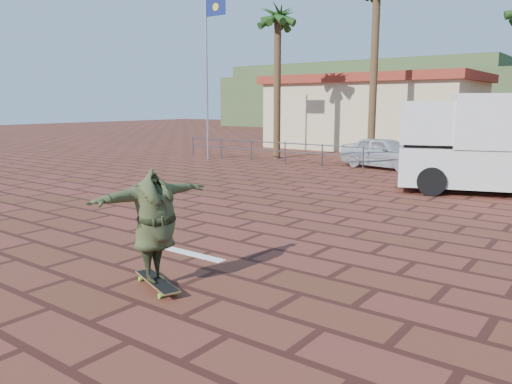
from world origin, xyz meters
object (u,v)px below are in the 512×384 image
Objects in this scene: campervan at (502,142)px; car_white at (511,149)px; car_silver at (385,153)px; longboard at (157,282)px; skateboarder at (155,226)px.

campervan reaches higher than car_white.
car_silver is at bearing 126.29° from campervan.
car_white is at bearing 106.72° from longboard.
car_white is (4.34, 3.50, 0.13)m from car_silver.
campervan is 1.61× the size of car_silver.
campervan reaches higher than car_silver.
longboard is 19.35m from car_white.
car_white is at bearing 78.34° from campervan.
car_white is (1.45, 19.28, -0.17)m from skateboarder.
longboard is 0.88m from skateboarder.
skateboarder is at bearing -120.28° from campervan.
skateboarder is 12.40m from campervan.
skateboarder reaches higher than car_silver.
campervan is 6.48m from car_silver.
skateboarder is 19.34m from car_white.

